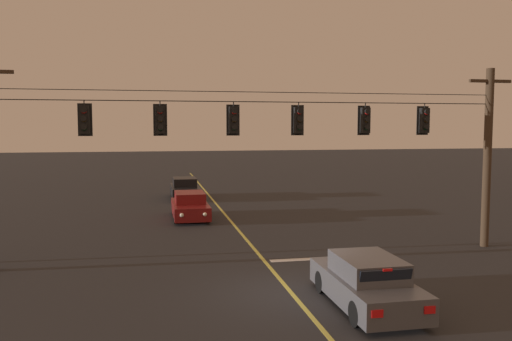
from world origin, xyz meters
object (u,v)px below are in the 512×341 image
at_px(traffic_light_centre, 234,120).
at_px(car_waiting_near_lane, 366,283).
at_px(traffic_light_right_inner, 299,120).
at_px(car_oncoming_trailing, 185,189).
at_px(traffic_light_far_right, 425,120).
at_px(traffic_light_leftmost, 84,120).
at_px(car_oncoming_lead, 190,206).
at_px(traffic_light_rightmost, 365,120).
at_px(traffic_light_left_inner, 160,120).

height_order(traffic_light_centre, car_waiting_near_lane, traffic_light_centre).
relative_size(traffic_light_right_inner, car_oncoming_trailing, 0.28).
bearing_deg(traffic_light_centre, traffic_light_far_right, 0.00).
bearing_deg(traffic_light_centre, traffic_light_leftmost, 180.00).
xyz_separation_m(car_waiting_near_lane, car_oncoming_trailing, (-3.44, 22.42, -0.00)).
distance_m(traffic_light_far_right, car_oncoming_lead, 12.98).
relative_size(traffic_light_right_inner, car_waiting_near_lane, 0.28).
height_order(traffic_light_centre, car_oncoming_lead, traffic_light_centre).
bearing_deg(traffic_light_far_right, traffic_light_right_inner, 180.00).
relative_size(traffic_light_leftmost, car_oncoming_trailing, 0.28).
height_order(traffic_light_rightmost, car_oncoming_trailing, traffic_light_rightmost).
bearing_deg(traffic_light_rightmost, traffic_light_leftmost, 180.00).
bearing_deg(traffic_light_rightmost, car_oncoming_trailing, 109.11).
distance_m(traffic_light_rightmost, car_oncoming_lead, 11.54).
height_order(traffic_light_left_inner, traffic_light_far_right, same).
bearing_deg(traffic_light_far_right, car_oncoming_lead, 133.78).
xyz_separation_m(traffic_light_far_right, car_waiting_near_lane, (-4.78, -5.74, -4.43)).
height_order(traffic_light_rightmost, traffic_light_far_right, same).
bearing_deg(traffic_light_right_inner, traffic_light_far_right, 0.00).
distance_m(traffic_light_right_inner, car_oncoming_lead, 10.42).
height_order(traffic_light_centre, car_oncoming_trailing, traffic_light_centre).
bearing_deg(traffic_light_rightmost, traffic_light_right_inner, 180.00).
bearing_deg(traffic_light_leftmost, traffic_light_far_right, 0.00).
relative_size(traffic_light_leftmost, traffic_light_rightmost, 1.00).
bearing_deg(traffic_light_left_inner, traffic_light_right_inner, 0.00).
bearing_deg(car_waiting_near_lane, car_oncoming_lead, 104.12).
relative_size(traffic_light_right_inner, traffic_light_far_right, 1.00).
relative_size(traffic_light_right_inner, car_oncoming_lead, 0.28).
height_order(traffic_light_left_inner, traffic_light_rightmost, same).
relative_size(traffic_light_leftmost, car_oncoming_lead, 0.28).
xyz_separation_m(traffic_light_leftmost, traffic_light_left_inner, (2.54, 0.00, 0.00)).
relative_size(traffic_light_centre, car_oncoming_trailing, 0.28).
distance_m(traffic_light_leftmost, car_oncoming_lead, 10.70).
bearing_deg(traffic_light_left_inner, car_oncoming_trailing, 83.67).
relative_size(traffic_light_left_inner, traffic_light_far_right, 1.00).
bearing_deg(traffic_light_rightmost, car_waiting_near_lane, -112.20).
distance_m(traffic_light_left_inner, car_oncoming_lead, 9.99).
distance_m(traffic_light_far_right, car_waiting_near_lane, 8.68).
bearing_deg(traffic_light_leftmost, traffic_light_centre, 0.00).
bearing_deg(traffic_light_right_inner, car_waiting_near_lane, -87.25).
xyz_separation_m(car_oncoming_lead, car_oncoming_trailing, (0.22, 7.88, 0.00)).
bearing_deg(traffic_light_left_inner, traffic_light_rightmost, 0.00).
bearing_deg(traffic_light_left_inner, traffic_light_far_right, 0.00).
xyz_separation_m(traffic_light_centre, traffic_light_far_right, (7.48, 0.00, 0.00)).
bearing_deg(traffic_light_rightmost, traffic_light_left_inner, 180.00).
height_order(traffic_light_leftmost, car_oncoming_lead, traffic_light_leftmost).
distance_m(traffic_light_centre, car_oncoming_trailing, 17.28).
distance_m(traffic_light_left_inner, traffic_light_centre, 2.59).
height_order(car_oncoming_lead, car_oncoming_trailing, same).
distance_m(traffic_light_leftmost, car_waiting_near_lane, 10.67).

